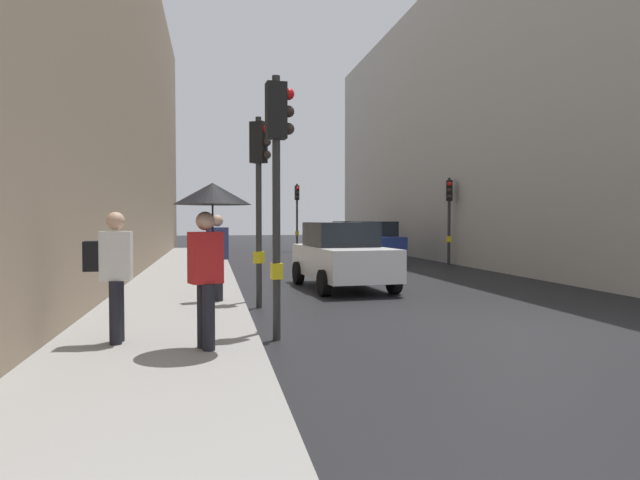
# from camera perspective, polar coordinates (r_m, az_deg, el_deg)

# --- Properties ---
(ground_plane) EXTENTS (120.00, 120.00, 0.00)m
(ground_plane) POSITION_cam_1_polar(r_m,az_deg,el_deg) (10.49, 19.52, -8.10)
(ground_plane) COLOR black
(sidewalk_kerb) EXTENTS (2.85, 40.00, 0.16)m
(sidewalk_kerb) POSITION_cam_1_polar(r_m,az_deg,el_deg) (15.02, -13.71, -4.70)
(sidewalk_kerb) COLOR gray
(sidewalk_kerb) RESTS_ON ground
(building_facade_right) EXTENTS (12.00, 34.69, 12.36)m
(building_facade_right) POSITION_cam_1_polar(r_m,az_deg,el_deg) (29.08, 22.64, 10.48)
(building_facade_right) COLOR #B2ADA3
(building_facade_right) RESTS_ON ground
(traffic_light_far_median) EXTENTS (0.24, 0.43, 3.93)m
(traffic_light_far_median) POSITION_cam_1_polar(r_m,az_deg,el_deg) (33.21, -2.31, 3.54)
(traffic_light_far_median) COLOR #2D2D2D
(traffic_light_far_median) RESTS_ON ground
(traffic_light_near_right) EXTENTS (0.44, 0.38, 3.93)m
(traffic_light_near_right) POSITION_cam_1_polar(r_m,az_deg,el_deg) (11.82, -6.07, 6.32)
(traffic_light_near_right) COLOR #2D2D2D
(traffic_light_near_right) RESTS_ON ground
(traffic_light_near_left) EXTENTS (0.44, 0.26, 3.98)m
(traffic_light_near_left) POSITION_cam_1_polar(r_m,az_deg,el_deg) (8.65, -4.26, 8.10)
(traffic_light_near_left) COLOR #2D2D2D
(traffic_light_near_left) RESTS_ON ground
(traffic_light_mid_street) EXTENTS (0.32, 0.45, 3.53)m
(traffic_light_mid_street) POSITION_cam_1_polar(r_m,az_deg,el_deg) (23.70, 12.82, 3.45)
(traffic_light_mid_street) COLOR #2D2D2D
(traffic_light_mid_street) RESTS_ON ground
(car_blue_van) EXTENTS (2.04, 4.21, 1.76)m
(car_blue_van) POSITION_cam_1_polar(r_m,az_deg,el_deg) (25.16, 5.31, -0.15)
(car_blue_van) COLOR navy
(car_blue_van) RESTS_ON ground
(car_white_compact) EXTENTS (2.28, 4.33, 1.76)m
(car_white_compact) POSITION_cam_1_polar(r_m,az_deg,el_deg) (15.18, 2.23, -1.56)
(car_white_compact) COLOR silver
(car_white_compact) RESTS_ON ground
(car_dark_suv) EXTENTS (2.23, 4.30, 1.76)m
(car_dark_suv) POSITION_cam_1_polar(r_m,az_deg,el_deg) (30.46, 3.11, 0.23)
(car_dark_suv) COLOR black
(car_dark_suv) RESTS_ON ground
(pedestrian_with_umbrella) EXTENTS (1.00, 1.00, 2.14)m
(pedestrian_with_umbrella) POSITION_cam_1_polar(r_m,az_deg,el_deg) (7.44, -10.93, 2.12)
(pedestrian_with_umbrella) COLOR black
(pedestrian_with_umbrella) RESTS_ON sidewalk_kerb
(pedestrian_with_grey_backpack) EXTENTS (0.65, 0.43, 1.77)m
(pedestrian_with_grey_backpack) POSITION_cam_1_polar(r_m,az_deg,el_deg) (11.89, -10.45, -1.20)
(pedestrian_with_grey_backpack) COLOR black
(pedestrian_with_grey_backpack) RESTS_ON sidewalk_kerb
(pedestrian_with_black_backpack) EXTENTS (0.61, 0.36, 1.77)m
(pedestrian_with_black_backpack) POSITION_cam_1_polar(r_m,az_deg,el_deg) (8.15, -20.05, -2.74)
(pedestrian_with_black_backpack) COLOR black
(pedestrian_with_black_backpack) RESTS_ON sidewalk_kerb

